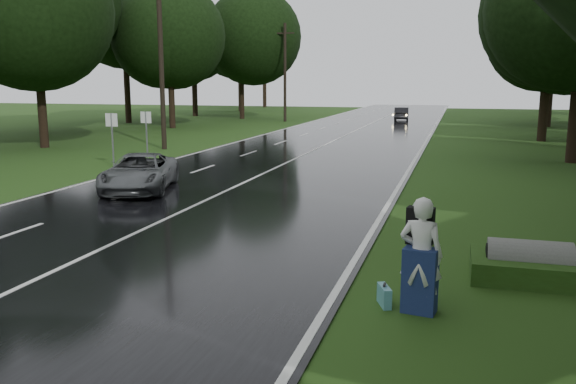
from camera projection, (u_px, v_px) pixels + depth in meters
The scene contains 18 objects.
ground at pixel (61, 270), 12.47m from camera, with size 160.00×160.00×0.00m, color #234313.
road at pixel (303, 156), 31.37m from camera, with size 12.00×140.00×0.04m, color black.
lane_center at pixel (303, 155), 31.37m from camera, with size 0.12×140.00×0.01m, color silver.
grey_car at pixel (139, 172), 21.18m from camera, with size 2.14×4.65×1.29m, color #4F5254.
far_car at pixel (402, 114), 59.30m from camera, with size 1.35×3.86×1.27m, color black.
hitchhiker at pixel (421, 259), 10.05m from camera, with size 0.80×0.74×2.00m.
suitcase at pixel (384, 296), 10.46m from camera, with size 0.14×0.50×0.35m, color teal.
culvert at pixel (527, 279), 11.90m from camera, with size 0.79×0.79×1.58m, color slate.
utility_pole_mid at pixel (164, 149), 34.57m from camera, with size 1.80×0.28×10.30m, color black, non-canonical shape.
utility_pole_far at pixel (285, 121), 58.14m from camera, with size 1.80×0.28×9.26m, color black, non-canonical shape.
road_sign_a at pixel (114, 167), 27.23m from camera, with size 0.59×0.10×2.45m, color white, non-canonical shape.
road_sign_b at pixel (148, 159), 30.15m from camera, with size 0.57×0.10×2.38m, color white, non-canonical shape.
tree_left_d at pixel (45, 147), 35.43m from camera, with size 8.44×8.44×13.19m, color black, non-canonical shape.
tree_left_e at pixel (173, 128), 50.14m from camera, with size 8.18×8.18×12.78m, color black, non-canonical shape.
tree_left_f at pixel (242, 119), 62.35m from camera, with size 8.89×8.89×13.89m, color black, non-canonical shape.
tree_right_d at pixel (571, 163), 28.88m from camera, with size 8.24×8.24×12.87m, color black, non-canonical shape.
tree_right_e at pixel (541, 141), 39.16m from camera, with size 7.78×7.78×12.15m, color black, non-canonical shape.
tree_right_f at pixel (547, 127), 51.47m from camera, with size 9.14×9.14×14.29m, color black, non-canonical shape.
Camera 1 is at (7.85, -10.20, 3.87)m, focal length 37.34 mm.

